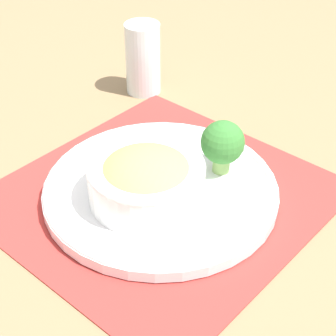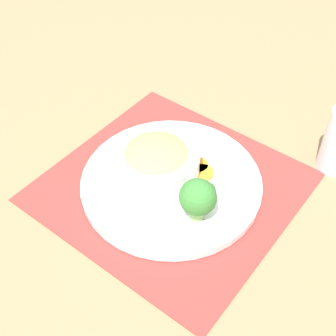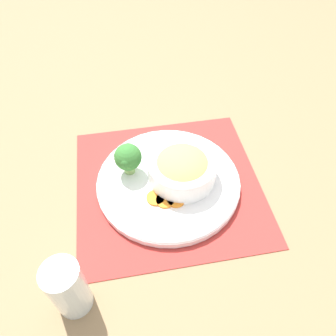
% 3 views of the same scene
% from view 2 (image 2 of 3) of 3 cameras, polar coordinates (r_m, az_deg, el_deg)
% --- Properties ---
extents(ground_plane, '(4.00, 4.00, 0.00)m').
position_cam_2_polar(ground_plane, '(0.85, 0.40, -2.35)').
color(ground_plane, '#8C704C').
extents(placemat, '(0.44, 0.46, 0.00)m').
position_cam_2_polar(placemat, '(0.85, 0.40, -2.26)').
color(placemat, '#B2332D').
rests_on(placemat, ground_plane).
extents(plate, '(0.32, 0.32, 0.02)m').
position_cam_2_polar(plate, '(0.84, 0.40, -1.65)').
color(plate, white).
rests_on(plate, placemat).
extents(bowl, '(0.16, 0.16, 0.07)m').
position_cam_2_polar(bowl, '(0.82, -1.57, 0.85)').
color(bowl, white).
rests_on(bowl, plate).
extents(broccoli_floret, '(0.06, 0.06, 0.08)m').
position_cam_2_polar(broccoli_floret, '(0.75, 3.69, -3.63)').
color(broccoli_floret, '#84AD5B').
rests_on(broccoli_floret, plate).
extents(carrot_slice_near, '(0.04, 0.04, 0.01)m').
position_cam_2_polar(carrot_slice_near, '(0.84, 4.28, -0.58)').
color(carrot_slice_near, orange).
rests_on(carrot_slice_near, plate).
extents(carrot_slice_middle, '(0.04, 0.04, 0.01)m').
position_cam_2_polar(carrot_slice_middle, '(0.86, 3.60, 0.36)').
color(carrot_slice_middle, orange).
rests_on(carrot_slice_middle, plate).
extents(carrot_slice_far, '(0.04, 0.04, 0.01)m').
position_cam_2_polar(carrot_slice_far, '(0.87, 2.54, 1.07)').
color(carrot_slice_far, orange).
rests_on(carrot_slice_far, plate).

